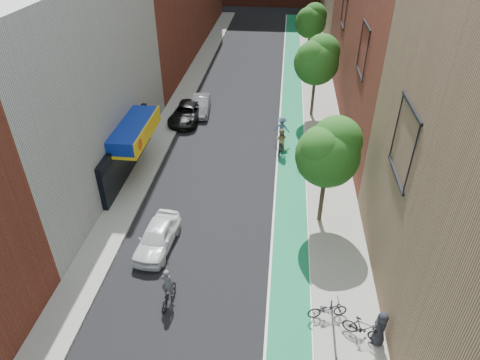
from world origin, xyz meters
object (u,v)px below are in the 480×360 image
(parked_car_white, at_px, (157,237))
(cyclist_lane_near, at_px, (281,144))
(cyclist_lane_mid, at_px, (302,154))
(parked_car_silver, at_px, (201,105))
(cyclist_lead, at_px, (168,292))
(cyclist_lane_far, at_px, (282,131))
(parked_car_black, at_px, (187,113))
(pedestrian, at_px, (380,328))

(parked_car_white, height_order, cyclist_lane_near, cyclist_lane_near)
(parked_car_white, relative_size, cyclist_lane_mid, 1.89)
(parked_car_silver, xyz_separation_m, cyclist_lead, (2.24, -20.34, -0.03))
(cyclist_lane_near, bearing_deg, cyclist_lead, 83.81)
(parked_car_white, height_order, cyclist_lane_far, cyclist_lane_far)
(parked_car_silver, height_order, cyclist_lane_near, cyclist_lane_near)
(cyclist_lead, relative_size, cyclist_lane_mid, 0.92)
(parked_car_silver, xyz_separation_m, cyclist_lane_near, (6.97, -6.34, 0.17))
(parked_car_black, height_order, cyclist_lane_far, cyclist_lane_far)
(cyclist_lane_near, bearing_deg, cyclist_lane_mid, 153.48)
(parked_car_silver, distance_m, cyclist_lane_near, 9.42)
(parked_car_white, bearing_deg, parked_car_silver, 97.05)
(parked_car_silver, bearing_deg, cyclist_lane_mid, -47.01)
(parked_car_black, xyz_separation_m, cyclist_lead, (3.07, -18.67, -0.02))
(cyclist_lead, bearing_deg, cyclist_lane_mid, -109.64)
(parked_car_white, height_order, cyclist_lane_mid, cyclist_lane_mid)
(cyclist_lane_mid, bearing_deg, pedestrian, 91.90)
(cyclist_lane_near, bearing_deg, parked_car_black, -18.44)
(cyclist_lane_mid, height_order, pedestrian, cyclist_lane_mid)
(cyclist_lane_far, bearing_deg, pedestrian, 114.78)
(parked_car_black, relative_size, cyclist_lane_mid, 2.27)
(cyclist_lane_mid, distance_m, pedestrian, 14.32)
(parked_car_white, bearing_deg, parked_car_black, 100.48)
(cyclist_lane_near, distance_m, pedestrian, 15.86)
(parked_car_silver, height_order, pedestrian, pedestrian)
(parked_car_black, bearing_deg, cyclist_lane_far, -16.80)
(parked_car_silver, distance_m, cyclist_lane_far, 8.41)
(parked_car_white, distance_m, cyclist_lane_far, 13.57)
(parked_car_black, xyz_separation_m, pedestrian, (12.20, -19.90, 0.33))
(cyclist_lane_far, xyz_separation_m, pedestrian, (4.40, -16.87, -0.00))
(pedestrian, bearing_deg, parked_car_silver, -134.68)
(parked_car_silver, bearing_deg, pedestrian, -67.49)
(cyclist_lane_near, height_order, cyclist_lane_mid, cyclist_lane_mid)
(parked_car_black, bearing_deg, parked_car_silver, 67.91)
(cyclist_lead, bearing_deg, parked_car_black, -74.33)
(parked_car_black, height_order, cyclist_lane_near, cyclist_lane_near)
(parked_car_black, relative_size, cyclist_lane_near, 2.43)
(parked_car_silver, relative_size, cyclist_lane_far, 1.94)
(cyclist_lead, xyz_separation_m, cyclist_lane_mid, (6.23, 12.79, 0.17))
(cyclist_lane_mid, bearing_deg, cyclist_lane_far, -72.09)
(parked_car_black, bearing_deg, cyclist_lane_mid, -27.91)
(cyclist_lane_far, bearing_deg, cyclist_lead, 83.35)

